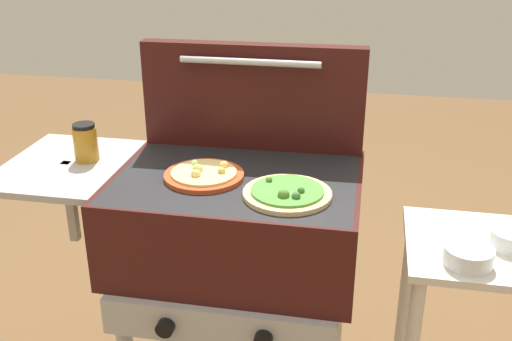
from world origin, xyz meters
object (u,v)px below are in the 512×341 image
(pizza_cheese, at_px, (204,174))
(sauce_jar, at_px, (86,142))
(pizza_veggie, at_px, (287,193))
(grill, at_px, (232,225))
(topping_bowl_near, at_px, (511,240))
(topping_bowl_far, at_px, (468,256))
(prep_table, at_px, (483,318))

(pizza_cheese, bearing_deg, sauce_jar, 171.11)
(pizza_veggie, bearing_deg, grill, 150.34)
(grill, height_order, sauce_jar, sauce_jar)
(pizza_cheese, height_order, sauce_jar, sauce_jar)
(topping_bowl_near, height_order, topping_bowl_far, same)
(grill, xyz_separation_m, pizza_veggie, (0.16, -0.09, 0.15))
(pizza_veggie, bearing_deg, topping_bowl_near, 9.55)
(prep_table, height_order, topping_bowl_near, topping_bowl_near)
(grill, height_order, topping_bowl_near, grill)
(grill, height_order, pizza_cheese, pizza_cheese)
(grill, xyz_separation_m, prep_table, (0.67, 0.00, -0.21))
(sauce_jar, relative_size, topping_bowl_near, 1.05)
(sauce_jar, distance_m, topping_bowl_near, 1.13)
(sauce_jar, relative_size, topping_bowl_far, 0.90)
(grill, height_order, prep_table, grill)
(grill, distance_m, topping_bowl_near, 0.71)
(grill, bearing_deg, prep_table, 0.37)
(pizza_cheese, relative_size, sauce_jar, 1.96)
(pizza_veggie, distance_m, topping_bowl_near, 0.57)
(pizza_veggie, distance_m, prep_table, 0.64)
(pizza_veggie, bearing_deg, pizza_cheese, 163.00)
(grill, height_order, topping_bowl_far, grill)
(prep_table, bearing_deg, pizza_veggie, -169.56)
(grill, relative_size, sauce_jar, 9.12)
(pizza_veggie, height_order, topping_bowl_far, pizza_veggie)
(grill, xyz_separation_m, sauce_jar, (-0.41, 0.03, 0.20))
(pizza_cheese, xyz_separation_m, pizza_veggie, (0.23, -0.07, -0.00))
(topping_bowl_near, bearing_deg, pizza_veggie, -170.45)
(pizza_cheese, height_order, pizza_veggie, same)
(topping_bowl_near, bearing_deg, grill, -179.88)
(pizza_cheese, bearing_deg, topping_bowl_near, 1.70)
(pizza_veggie, relative_size, topping_bowl_near, 2.15)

